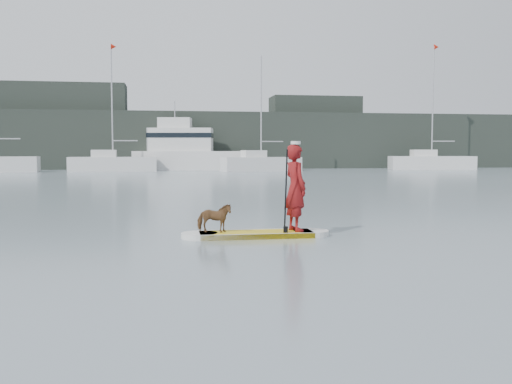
{
  "coord_description": "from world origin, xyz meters",
  "views": [
    {
      "loc": [
        1.01,
        -9.45,
        1.91
      ],
      "look_at": [
        3.0,
        2.92,
        1.0
      ],
      "focal_mm": 40.0,
      "sensor_mm": 36.0,
      "label": 1
    }
  ],
  "objects": [
    {
      "name": "ground",
      "position": [
        0.0,
        0.0,
        0.0
      ],
      "size": [
        140.0,
        140.0,
        0.0
      ],
      "primitive_type": "plane",
      "color": "slate",
      "rests_on": "ground"
    },
    {
      "name": "shore_mass",
      "position": [
        0.0,
        53.0,
        3.0
      ],
      "size": [
        90.0,
        6.0,
        6.0
      ],
      "primitive_type": "cube",
      "color": "black",
      "rests_on": "ground"
    },
    {
      "name": "dog",
      "position": [
        2.07,
        2.92,
        0.44
      ],
      "size": [
        0.8,
        0.47,
        0.64
      ],
      "primitive_type": "imported",
      "rotation": [
        0.0,
        0.0,
        1.4
      ],
      "color": "brown",
      "rests_on": "paddleboard"
    },
    {
      "name": "sailboat_e",
      "position": [
        9.97,
        43.68,
        0.77
      ],
      "size": [
        7.73,
        3.67,
        10.76
      ],
      "rotation": [
        0.0,
        0.0,
        0.18
      ],
      "color": "silver",
      "rests_on": "ground"
    },
    {
      "name": "sailboat_d",
      "position": [
        -3.81,
        45.18,
        0.84
      ],
      "size": [
        8.03,
        2.68,
        11.74
      ],
      "rotation": [
        0.0,
        0.0,
        0.03
      ],
      "color": "silver",
      "rests_on": "ground"
    },
    {
      "name": "paddleboard",
      "position": [
        3.0,
        2.92,
        0.06
      ],
      "size": [
        3.3,
        0.81,
        0.12
      ],
      "rotation": [
        0.0,
        0.0,
        -0.01
      ],
      "color": "gold",
      "rests_on": "ground"
    },
    {
      "name": "white_cap",
      "position": [
        3.89,
        2.91,
        2.08
      ],
      "size": [
        0.22,
        0.22,
        0.07
      ],
      "primitive_type": "cylinder",
      "color": "silver",
      "rests_on": "paddler"
    },
    {
      "name": "paddler",
      "position": [
        3.89,
        2.91,
        1.08
      ],
      "size": [
        0.62,
        0.8,
        1.93
      ],
      "primitive_type": "imported",
      "rotation": [
        0.0,
        0.0,
        1.82
      ],
      "color": "maroon",
      "rests_on": "paddleboard"
    },
    {
      "name": "shore_building_east",
      "position": [
        18.0,
        54.0,
        4.0
      ],
      "size": [
        10.0,
        4.0,
        8.0
      ],
      "primitive_type": "cube",
      "color": "black",
      "rests_on": "ground"
    },
    {
      "name": "sailboat_f",
      "position": [
        28.01,
        45.46,
        0.85
      ],
      "size": [
        8.75,
        3.92,
        12.64
      ],
      "rotation": [
        0.0,
        0.0,
        -0.17
      ],
      "color": "silver",
      "rests_on": "ground"
    },
    {
      "name": "shore_building_west",
      "position": [
        -10.0,
        54.0,
        4.5
      ],
      "size": [
        14.0,
        4.0,
        9.0
      ],
      "primitive_type": "cube",
      "color": "black",
      "rests_on": "ground"
    },
    {
      "name": "paddle",
      "position": [
        3.61,
        2.64,
        0.8
      ],
      "size": [
        0.1,
        0.3,
        2.0
      ],
      "rotation": [
        0.0,
        0.0,
        -0.01
      ],
      "color": "black",
      "rests_on": "ground"
    },
    {
      "name": "motor_yacht_a",
      "position": [
        3.26,
        48.03,
        1.92
      ],
      "size": [
        11.83,
        5.38,
        6.84
      ],
      "rotation": [
        0.0,
        0.0,
        -0.17
      ],
      "color": "silver",
      "rests_on": "ground"
    }
  ]
}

